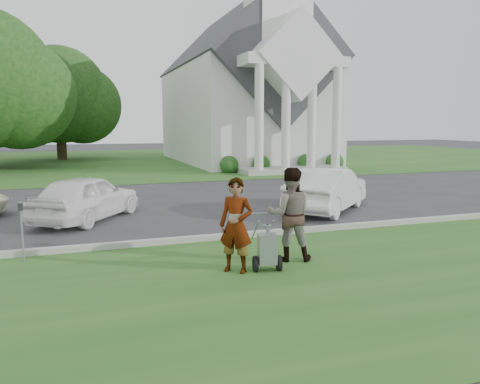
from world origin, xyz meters
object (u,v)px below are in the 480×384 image
church (243,81)px  parking_meter_near (22,225)px  car_d (327,189)px  person_left (236,226)px  person_right (290,215)px  striping_cart (267,250)px  tree_back (59,100)px  car_b (87,197)px

church → parking_meter_near: bearing=-119.3°
car_d → person_left: bearing=93.7°
person_right → car_d: size_ratio=0.45×
church → person_left: size_ratio=13.34×
striping_cart → person_right: 1.05m
church → parking_meter_near: (-12.96, -23.05, -5.14)m
tree_back → church: bearing=-27.8°
person_right → car_d: bearing=-108.6°
church → person_left: church is taller
parking_meter_near → church: bearing=60.7°
person_left → person_right: size_ratio=0.94×
tree_back → car_b: bearing=-86.9°
parking_meter_near → car_b: 4.28m
person_left → car_d: (4.85, 5.08, -0.20)m
striping_cart → car_b: (-3.16, 6.22, 0.26)m
church → tree_back: 14.77m
striping_cart → car_d: car_d is taller
parking_meter_near → person_left: bearing=-27.4°
person_right → car_b: person_right is taller
tree_back → person_right: tree_back is taller
striping_cart → car_d: size_ratio=0.26×
tree_back → person_left: (3.96, -31.94, -3.82)m
church → parking_meter_near: 26.94m
tree_back → parking_meter_near: size_ratio=7.61×
car_d → parking_meter_near: bearing=66.6°
person_left → car_d: 7.02m
church → parking_meter_near: size_ratio=19.08×
striping_cart → parking_meter_near: 4.99m
church → car_b: bearing=-121.5°
tree_back → person_right: size_ratio=4.99×
car_b → church: bearing=-87.3°
church → striping_cart: bearing=-108.6°
tree_back → car_b: size_ratio=2.40×
church → tree_back: (-13.01, 6.87, -1.21)m
striping_cart → person_right: size_ratio=0.58×
person_left → car_b: bearing=151.6°
striping_cart → tree_back: bearing=109.0°
striping_cart → person_left: (-0.58, 0.14, 0.48)m
person_right → parking_meter_near: 5.46m
person_left → car_d: person_left is taller
person_left → car_d: size_ratio=0.42×
striping_cart → person_right: bearing=47.8°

